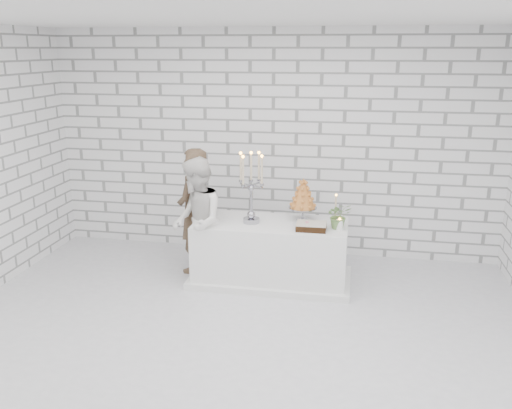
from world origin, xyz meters
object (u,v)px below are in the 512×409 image
(candelabra, at_px, (251,188))
(croquembouche, at_px, (303,199))
(bride, at_px, (197,222))
(cake_table, at_px, (271,252))
(groom, at_px, (193,211))

(candelabra, distance_m, croquembouche, 0.64)
(bride, xyz_separation_m, croquembouche, (1.21, 0.35, 0.24))
(bride, bearing_deg, candelabra, 84.98)
(cake_table, xyz_separation_m, croquembouche, (0.36, 0.15, 0.64))
(groom, relative_size, croquembouche, 3.02)
(bride, height_order, candelabra, candelabra)
(croquembouche, bearing_deg, candelabra, -161.52)
(cake_table, distance_m, groom, 1.11)
(groom, xyz_separation_m, candelabra, (0.78, -0.23, 0.39))
(candelabra, height_order, croquembouche, candelabra)
(cake_table, bearing_deg, groom, 169.70)
(bride, bearing_deg, croquembouche, 87.39)
(groom, relative_size, bride, 1.03)
(candelabra, bearing_deg, bride, -166.41)
(bride, height_order, croquembouche, bride)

